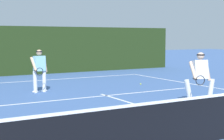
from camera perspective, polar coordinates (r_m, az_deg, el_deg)
court_line_baseline_far at (r=17.86m, az=-9.64°, el=-1.55°), size 9.90×0.10×0.01m
court_line_service at (r=12.84m, az=-0.95°, el=-4.20°), size 8.07×0.10×0.01m
court_line_centre at (r=10.52m, az=6.54°, el=-6.39°), size 0.10×6.40×0.01m
player_near at (r=11.15m, az=14.21°, el=-1.04°), size 1.10×0.85×1.68m
player_far at (r=13.76m, az=-11.77°, el=0.18°), size 0.68×0.87×1.66m
tennis_ball at (r=15.78m, az=4.71°, el=-2.29°), size 0.07×0.07×0.07m
back_fence_windscreen at (r=20.40m, az=-12.46°, el=3.14°), size 18.78×0.12×2.75m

